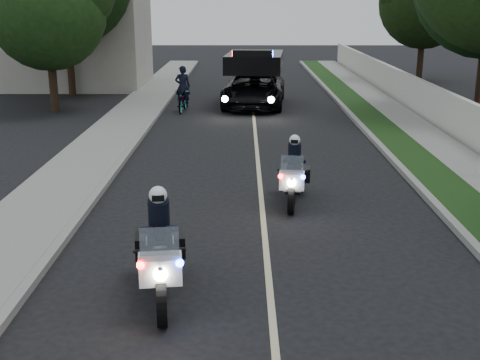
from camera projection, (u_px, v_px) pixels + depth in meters
name	position (u px, v px, depth m)	size (l,w,h in m)	color
ground	(270.00, 298.00, 10.11)	(120.00, 120.00, 0.00)	black
curb_right	(385.00, 151.00, 19.67)	(0.20, 60.00, 0.15)	gray
grass_verge	(407.00, 151.00, 19.67)	(1.20, 60.00, 0.16)	#193814
sidewalk_right	(447.00, 151.00, 19.66)	(1.40, 60.00, 0.16)	gray
curb_left	(130.00, 151.00, 19.71)	(0.20, 60.00, 0.15)	gray
sidewalk_left	(95.00, 151.00, 19.71)	(2.00, 60.00, 0.16)	gray
building_far	(72.00, 23.00, 34.13)	(8.00, 6.00, 7.00)	#A8A396
lane_marking	(257.00, 153.00, 19.71)	(0.12, 50.00, 0.01)	#BFB78C
police_moto_left	(162.00, 296.00, 10.18)	(0.77, 2.20, 1.87)	silver
police_moto_right	(293.00, 203.00, 14.92)	(0.68, 1.95, 1.66)	white
police_suv	(254.00, 106.00, 28.58)	(2.69, 5.81, 2.82)	black
bicycle	(183.00, 112.00, 27.15)	(0.67, 1.91, 1.00)	black
cyclist	(183.00, 112.00, 27.15)	(0.65, 0.43, 1.81)	black
sign_post	(478.00, 180.00, 16.81)	(0.40, 0.40, 2.55)	red
tree_right_c	(477.00, 112.00, 27.11)	(6.37, 6.37, 10.61)	#123310
tree_right_e	(418.00, 81.00, 37.33)	(5.36, 5.36, 8.93)	black
tree_left_near	(56.00, 112.00, 27.13)	(4.99, 4.99, 8.32)	#1C3D14
tree_left_far	(73.00, 95.00, 31.90)	(6.82, 6.82, 11.37)	black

